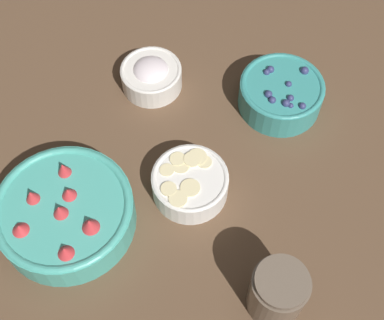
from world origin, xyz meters
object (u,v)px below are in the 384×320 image
Objects in this scene: jar_chocolate at (277,292)px; bowl_strawberries at (65,212)px; bowl_blueberries at (281,93)px; bowl_cream at (151,75)px; bowl_bananas at (187,182)px.

bowl_strawberries is at bearing -94.70° from jar_chocolate.
bowl_blueberries is at bearing 140.88° from bowl_strawberries.
jar_chocolate is (0.03, 0.36, 0.01)m from bowl_strawberries.
bowl_blueberries reaches higher than bowl_cream.
bowl_strawberries is 1.94× the size of bowl_cream.
bowl_strawberries reaches higher than bowl_blueberries.
bowl_bananas is 0.24m from jar_chocolate.
bowl_strawberries is at bearing -39.12° from bowl_blueberries.
bowl_strawberries is 0.36m from jar_chocolate.
jar_chocolate reaches higher than bowl_cream.
jar_chocolate is (0.15, 0.19, 0.02)m from bowl_bananas.
bowl_bananas is at bearing -25.66° from bowl_blueberries.
bowl_strawberries is 0.45m from bowl_blueberries.
bowl_cream is (-0.20, -0.14, -0.00)m from bowl_bananas.
bowl_blueberries is (-0.35, 0.28, -0.00)m from bowl_strawberries.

